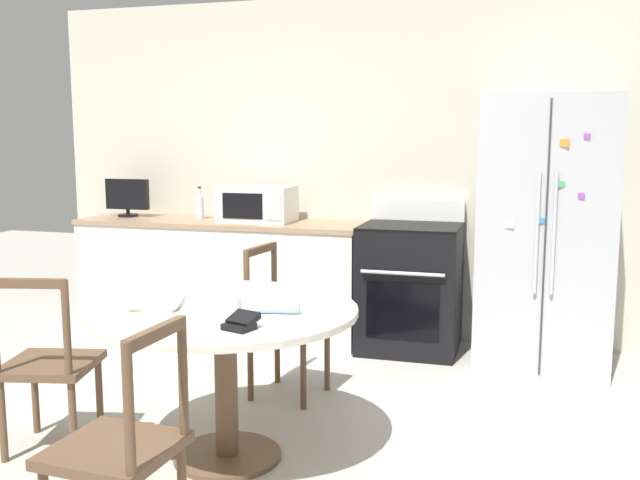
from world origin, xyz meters
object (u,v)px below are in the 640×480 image
(oven_range, at_px, (410,286))
(countertop_tv, at_px, (127,196))
(refrigerator, at_px, (544,232))
(counter_bottle, at_px, (200,207))
(wallet, at_px, (241,323))
(microwave, at_px, (258,204))
(dining_chair_near, at_px, (121,450))
(dining_chair_far, at_px, (285,324))
(dining_chair_left, at_px, (48,366))
(candle_glass, at_px, (231,307))

(oven_range, distance_m, countertop_tv, 2.41)
(refrigerator, height_order, counter_bottle, refrigerator)
(wallet, bearing_deg, microwave, 109.75)
(oven_range, height_order, microwave, microwave)
(oven_range, relative_size, countertop_tv, 2.90)
(oven_range, distance_m, microwave, 1.32)
(oven_range, height_order, dining_chair_near, oven_range)
(dining_chair_far, height_order, dining_chair_left, same)
(candle_glass, bearing_deg, countertop_tv, 130.27)
(countertop_tv, height_order, candle_glass, countertop_tv)
(dining_chair_left, bearing_deg, dining_chair_far, 37.65)
(dining_chair_left, height_order, candle_glass, dining_chair_left)
(candle_glass, bearing_deg, wallet, -57.53)
(countertop_tv, height_order, dining_chair_left, countertop_tv)
(oven_range, relative_size, microwave, 1.97)
(microwave, distance_m, wallet, 2.55)
(dining_chair_near, distance_m, dining_chair_left, 1.13)
(counter_bottle, relative_size, candle_glass, 2.68)
(refrigerator, height_order, wallet, refrigerator)
(dining_chair_far, bearing_deg, countertop_tv, -116.50)
(oven_range, xyz_separation_m, candle_glass, (-0.47, -2.15, 0.32))
(refrigerator, xyz_separation_m, wallet, (-1.24, -2.30, -0.13))
(counter_bottle, relative_size, dining_chair_left, 0.28)
(refrigerator, distance_m, dining_chair_near, 3.26)
(dining_chair_near, height_order, dining_chair_left, same)
(oven_range, xyz_separation_m, countertop_tv, (-2.33, 0.04, 0.60))
(counter_bottle, height_order, dining_chair_left, counter_bottle)
(dining_chair_left, bearing_deg, microwave, 70.64)
(refrigerator, xyz_separation_m, microwave, (-2.10, 0.08, 0.13))
(refrigerator, bearing_deg, wallet, -118.31)
(oven_range, distance_m, dining_chair_near, 2.99)
(oven_range, height_order, dining_chair_far, oven_range)
(dining_chair_far, height_order, candle_glass, dining_chair_far)
(dining_chair_near, xyz_separation_m, dining_chair_left, (-0.86, 0.73, 0.00))
(refrigerator, bearing_deg, candle_glass, -123.44)
(microwave, height_order, candle_glass, microwave)
(counter_bottle, bearing_deg, dining_chair_left, -83.26)
(wallet, bearing_deg, oven_range, 82.04)
(refrigerator, height_order, countertop_tv, refrigerator)
(wallet, bearing_deg, countertop_tv, 129.63)
(oven_range, bearing_deg, microwave, 179.08)
(dining_chair_far, bearing_deg, dining_chair_left, -31.75)
(countertop_tv, distance_m, wallet, 3.15)
(refrigerator, height_order, dining_chair_left, refrigerator)
(dining_chair_near, height_order, candle_glass, dining_chair_near)
(oven_range, height_order, candle_glass, oven_range)
(dining_chair_near, bearing_deg, counter_bottle, 24.12)
(oven_range, relative_size, counter_bottle, 4.24)
(microwave, bearing_deg, countertop_tv, 178.74)
(counter_bottle, bearing_deg, candle_glass, -61.03)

